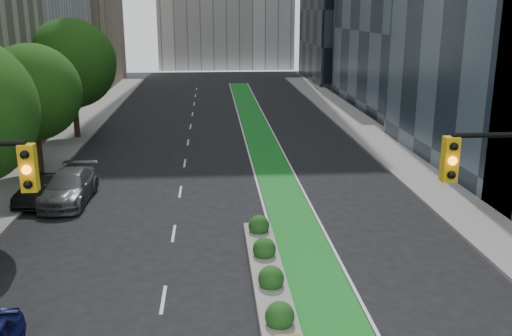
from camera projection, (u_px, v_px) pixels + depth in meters
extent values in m
cube|color=gray|center=(41.00, 161.00, 36.97)|extent=(3.60, 90.00, 0.15)
cube|color=gray|center=(397.00, 154.00, 38.77)|extent=(3.60, 90.00, 0.15)
cube|color=#178123|center=(261.00, 141.00, 42.92)|extent=(2.20, 70.00, 0.01)
cylinder|color=black|center=(37.00, 138.00, 33.57)|extent=(0.44, 0.44, 4.48)
sphere|color=#16400D|center=(32.00, 92.00, 32.84)|extent=(5.60, 5.60, 5.60)
cylinder|color=black|center=(75.00, 105.00, 43.08)|extent=(0.44, 0.44, 5.15)
sphere|color=#16400D|center=(71.00, 64.00, 42.24)|extent=(6.60, 6.60, 6.60)
cube|color=gold|center=(29.00, 168.00, 12.32)|extent=(0.34, 0.28, 1.05)
sphere|color=orange|center=(26.00, 170.00, 12.17)|extent=(0.20, 0.20, 0.20)
cube|color=gold|center=(450.00, 159.00, 13.04)|extent=(0.34, 0.28, 1.05)
sphere|color=orange|center=(453.00, 161.00, 12.89)|extent=(0.20, 0.20, 0.20)
cube|color=gray|center=(268.00, 277.00, 20.64)|extent=(1.20, 10.00, 0.40)
sphere|color=#194C19|center=(280.00, 316.00, 17.16)|extent=(0.90, 0.90, 0.90)
sphere|color=#194C19|center=(271.00, 278.00, 19.56)|extent=(0.90, 0.90, 0.90)
sphere|color=#194C19|center=(264.00, 249.00, 21.96)|extent=(0.90, 0.90, 0.90)
sphere|color=#194C19|center=(259.00, 225.00, 24.36)|extent=(0.90, 0.90, 0.90)
imported|color=black|center=(41.00, 190.00, 29.16)|extent=(1.97, 4.23, 1.34)
imported|color=#525557|center=(69.00, 187.00, 29.20)|extent=(2.32, 5.42, 1.56)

